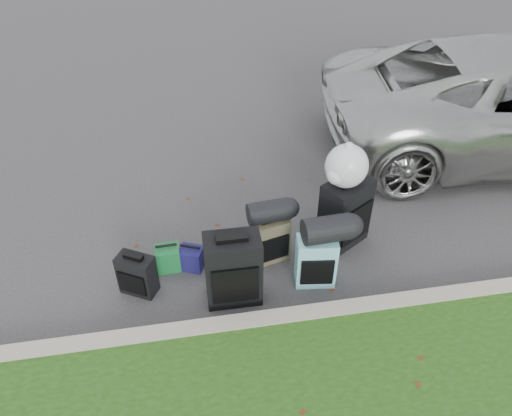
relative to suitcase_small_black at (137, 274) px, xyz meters
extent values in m
plane|color=#383535|center=(1.44, 0.30, -0.23)|extent=(120.00, 120.00, 0.00)
cube|color=#9E937F|center=(1.44, -0.70, -0.16)|extent=(120.00, 0.18, 0.15)
cube|color=black|center=(0.00, 0.00, 0.00)|extent=(0.43, 0.36, 0.47)
cube|color=black|center=(0.98, -0.26, 0.17)|extent=(0.56, 0.34, 0.80)
cube|color=#433E2B|center=(1.45, 0.27, 0.04)|extent=(0.45, 0.34, 0.54)
cube|color=#61A1B0|center=(1.86, -0.18, 0.06)|extent=(0.44, 0.30, 0.59)
cube|color=black|center=(2.35, 0.40, 0.19)|extent=(0.65, 0.58, 0.84)
cube|color=#197233|center=(0.32, 0.28, -0.09)|extent=(0.27, 0.22, 0.29)
cube|color=#1A1753|center=(0.57, 0.25, -0.10)|extent=(0.31, 0.28, 0.27)
cylinder|color=black|center=(1.44, 0.27, 0.43)|extent=(0.48, 0.29, 0.24)
cylinder|color=black|center=(1.94, -0.19, 0.50)|extent=(0.51, 0.31, 0.28)
sphere|color=white|center=(2.29, 0.39, 0.84)|extent=(0.46, 0.46, 0.46)
camera|label=1|loc=(0.61, -3.77, 3.75)|focal=35.00mm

